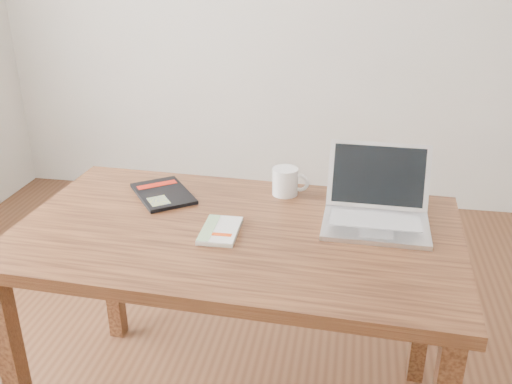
% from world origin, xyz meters
% --- Properties ---
extents(room, '(4.04, 4.04, 2.70)m').
position_xyz_m(room, '(-0.07, 0.00, 1.36)').
color(room, '#55321D').
rests_on(room, ground).
extents(desk, '(1.39, 0.83, 0.75)m').
position_xyz_m(desk, '(-0.12, 0.09, 0.66)').
color(desk, '#512D18').
rests_on(desk, ground).
extents(white_guidebook, '(0.11, 0.18, 0.02)m').
position_xyz_m(white_guidebook, '(-0.16, 0.05, 0.76)').
color(white_guidebook, beige).
rests_on(white_guidebook, desk).
extents(black_guidebook, '(0.28, 0.30, 0.01)m').
position_xyz_m(black_guidebook, '(-0.42, 0.29, 0.76)').
color(black_guidebook, black).
rests_on(black_guidebook, desk).
extents(laptop, '(0.33, 0.31, 0.22)m').
position_xyz_m(laptop, '(0.30, 0.22, 0.80)').
color(laptop, silver).
rests_on(laptop, desk).
extents(coffee_mug, '(0.13, 0.09, 0.10)m').
position_xyz_m(coffee_mug, '(-0.00, 0.37, 0.80)').
color(coffee_mug, white).
rests_on(coffee_mug, desk).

